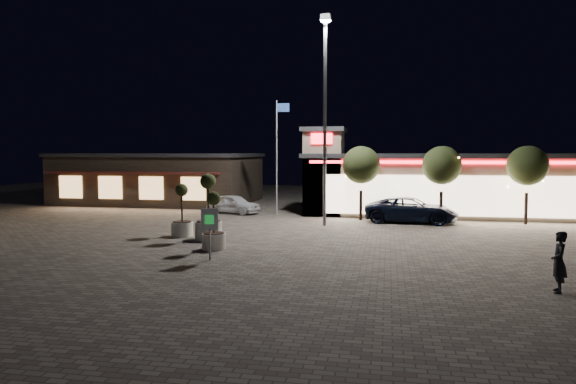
% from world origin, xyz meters
% --- Properties ---
extents(ground, '(90.00, 90.00, 0.00)m').
position_xyz_m(ground, '(0.00, 0.00, 0.00)').
color(ground, '#73695D').
rests_on(ground, ground).
extents(retail_building, '(20.40, 8.40, 6.10)m').
position_xyz_m(retail_building, '(9.51, 15.82, 2.21)').
color(retail_building, gray).
rests_on(retail_building, ground).
extents(restaurant_building, '(16.40, 11.00, 4.30)m').
position_xyz_m(restaurant_building, '(-14.00, 19.97, 2.16)').
color(restaurant_building, '#382D23').
rests_on(restaurant_building, ground).
extents(floodlight_pole, '(0.60, 0.40, 12.38)m').
position_xyz_m(floodlight_pole, '(2.00, 8.00, 7.02)').
color(floodlight_pole, gray).
rests_on(floodlight_pole, ground).
extents(flagpole, '(0.95, 0.10, 8.00)m').
position_xyz_m(flagpole, '(-1.90, 13.00, 4.74)').
color(flagpole, white).
rests_on(flagpole, ground).
extents(string_tree_a, '(2.42, 2.42, 4.79)m').
position_xyz_m(string_tree_a, '(4.00, 11.00, 3.56)').
color(string_tree_a, '#332319').
rests_on(string_tree_a, ground).
extents(string_tree_b, '(2.42, 2.42, 4.79)m').
position_xyz_m(string_tree_b, '(9.00, 11.00, 3.56)').
color(string_tree_b, '#332319').
rests_on(string_tree_b, ground).
extents(string_tree_c, '(2.42, 2.42, 4.79)m').
position_xyz_m(string_tree_c, '(14.00, 11.00, 3.56)').
color(string_tree_c, '#332319').
rests_on(string_tree_c, ground).
extents(pickup_truck, '(5.92, 3.16, 1.58)m').
position_xyz_m(pickup_truck, '(7.16, 10.46, 0.79)').
color(pickup_truck, black).
rests_on(pickup_truck, ground).
extents(white_sedan, '(4.35, 2.85, 1.38)m').
position_xyz_m(white_sedan, '(-5.17, 12.94, 0.69)').
color(white_sedan, white).
rests_on(white_sedan, ground).
extents(pedestrian, '(0.54, 0.75, 1.93)m').
position_xyz_m(pedestrian, '(10.96, -5.26, 0.96)').
color(pedestrian, black).
rests_on(pedestrian, ground).
extents(planter_left, '(1.12, 1.12, 2.76)m').
position_xyz_m(planter_left, '(-4.80, 2.65, 0.85)').
color(planter_left, silver).
rests_on(planter_left, ground).
extents(planter_mid, '(1.07, 1.07, 2.62)m').
position_xyz_m(planter_mid, '(-1.99, -0.44, 0.81)').
color(planter_mid, silver).
rests_on(planter_mid, ground).
extents(planter_right, '(1.36, 1.36, 3.33)m').
position_xyz_m(planter_right, '(-3.11, 1.96, 1.03)').
color(planter_right, silver).
rests_on(planter_right, ground).
extents(valet_sign, '(0.69, 0.22, 2.11)m').
position_xyz_m(valet_sign, '(-1.39, -2.63, 1.47)').
color(valet_sign, gray).
rests_on(valet_sign, ground).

